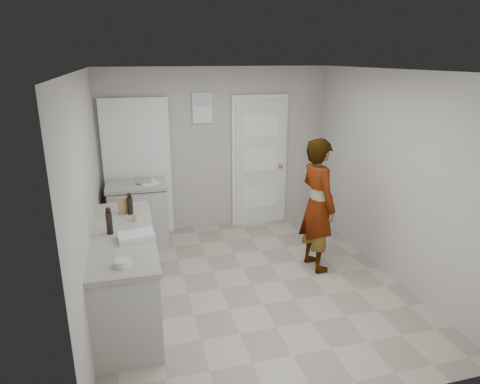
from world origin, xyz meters
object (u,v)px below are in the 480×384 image
object	(u,v)px
cake_mix_box	(123,205)
egg_bowl	(123,263)
spice_jar	(136,217)
oil_cruet_b	(109,221)
baking_dish	(136,236)
person	(318,205)
oil_cruet_a	(130,204)

from	to	relation	value
cake_mix_box	egg_bowl	bearing A→B (deg)	-96.90
spice_jar	oil_cruet_b	distance (m)	0.42
baking_dish	oil_cruet_b	bearing A→B (deg)	140.33
person	egg_bowl	bearing A→B (deg)	109.38
spice_jar	oil_cruet_b	bearing A→B (deg)	-130.34
egg_bowl	baking_dish	bearing A→B (deg)	76.74
oil_cruet_b	baking_dish	world-z (taller)	oil_cruet_b
baking_dish	oil_cruet_a	bearing A→B (deg)	92.84
person	oil_cruet_b	size ratio (longest dim) A/B	5.97
baking_dish	egg_bowl	world-z (taller)	baking_dish
person	oil_cruet_a	size ratio (longest dim) A/B	6.67
cake_mix_box	oil_cruet_b	size ratio (longest dim) A/B	0.65
oil_cruet_b	baking_dish	bearing A→B (deg)	-39.67
person	baking_dish	world-z (taller)	person
spice_jar	oil_cruet_a	bearing A→B (deg)	102.41
cake_mix_box	baking_dish	distance (m)	0.80
cake_mix_box	spice_jar	world-z (taller)	cake_mix_box
oil_cruet_a	baking_dish	bearing A→B (deg)	-87.16
oil_cruet_a	oil_cruet_b	distance (m)	0.57
oil_cruet_a	person	bearing A→B (deg)	-2.18
spice_jar	person	bearing A→B (deg)	3.56
cake_mix_box	spice_jar	xyz separation A→B (m)	(0.12, -0.27, -0.05)
oil_cruet_b	baking_dish	xyz separation A→B (m)	(0.25, -0.21, -0.11)
oil_cruet_a	baking_dish	size ratio (longest dim) A/B	0.69
person	baking_dish	xyz separation A→B (m)	(-2.24, -0.65, 0.10)
person	oil_cruet_b	xyz separation A→B (m)	(-2.49, -0.45, 0.21)
oil_cruet_b	baking_dish	size ratio (longest dim) A/B	0.77
cake_mix_box	oil_cruet_a	distance (m)	0.09
spice_jar	egg_bowl	size ratio (longest dim) A/B	0.55
person	oil_cruet_a	xyz separation A→B (m)	(-2.28, 0.09, 0.19)
oil_cruet_a	egg_bowl	distance (m)	1.30
spice_jar	egg_bowl	bearing A→B (deg)	-97.61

